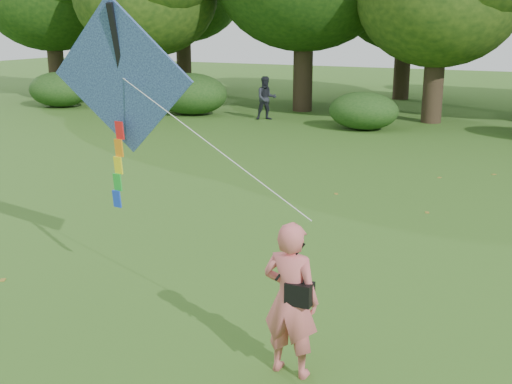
% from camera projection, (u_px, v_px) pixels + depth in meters
% --- Properties ---
extents(ground, '(100.00, 100.00, 0.00)m').
position_uv_depth(ground, '(282.00, 361.00, 7.79)').
color(ground, '#265114').
rests_on(ground, ground).
extents(man_kite_flyer, '(0.69, 0.47, 1.86)m').
position_uv_depth(man_kite_flyer, '(291.00, 299.00, 7.32)').
color(man_kite_flyer, '#D46465').
rests_on(man_kite_flyer, ground).
extents(bystander_left, '(1.10, 1.06, 1.79)m').
position_uv_depth(bystander_left, '(266.00, 98.00, 26.55)').
color(bystander_left, '#22252D').
rests_on(bystander_left, ground).
extents(crossbody_bag, '(0.43, 0.20, 0.72)m').
position_uv_depth(crossbody_bag, '(299.00, 292.00, 7.21)').
color(crossbody_bag, black).
rests_on(crossbody_bag, ground).
extents(flying_kite, '(4.45, 1.56, 3.05)m').
position_uv_depth(flying_kite, '(122.00, 81.00, 8.98)').
color(flying_kite, '#2558A1').
rests_on(flying_kite, ground).
extents(shrub_band, '(39.15, 3.22, 1.88)m').
position_uv_depth(shrub_band, '(455.00, 110.00, 23.22)').
color(shrub_band, '#264919').
rests_on(shrub_band, ground).
extents(fallen_leaves, '(10.85, 14.22, 0.01)m').
position_uv_depth(fallen_leaves, '(445.00, 259.00, 11.14)').
color(fallen_leaves, olive).
rests_on(fallen_leaves, ground).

